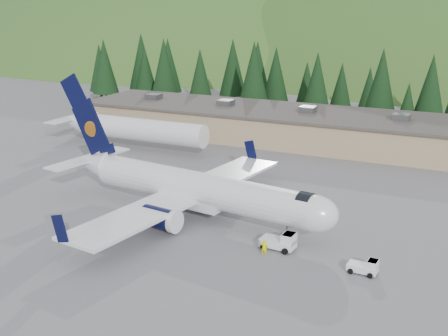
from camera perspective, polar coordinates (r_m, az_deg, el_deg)
The scene contains 8 objects.
ground at distance 61.61m, azimuth -2.43°, elevation -5.00°, with size 600.00×600.00×0.00m, color slate.
airliner at distance 61.12m, azimuth -3.24°, elevation -2.09°, with size 35.15×33.09×11.66m.
second_airliner at distance 91.31m, azimuth -9.83°, elevation 4.08°, with size 27.50×11.00×10.05m.
baggage_tug_a at distance 53.83m, azimuth 5.82°, elevation -7.45°, with size 3.37×2.14×1.75m.
baggage_tug_b at distance 50.63m, azimuth 14.17°, elevation -9.73°, with size 2.62×1.66×1.36m.
terminal_building at distance 96.25m, azimuth 5.58°, elevation 4.45°, with size 71.00×17.00×6.10m.
ramp_worker at distance 52.48m, azimuth 4.10°, elevation -8.04°, with size 0.58×0.38×1.60m, color #FBFA00.
tree_line at distance 118.02m, azimuth 6.64°, elevation 9.20°, with size 112.96×18.71×14.24m.
Camera 1 is at (27.14, -50.52, 22.53)m, focal length 45.00 mm.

